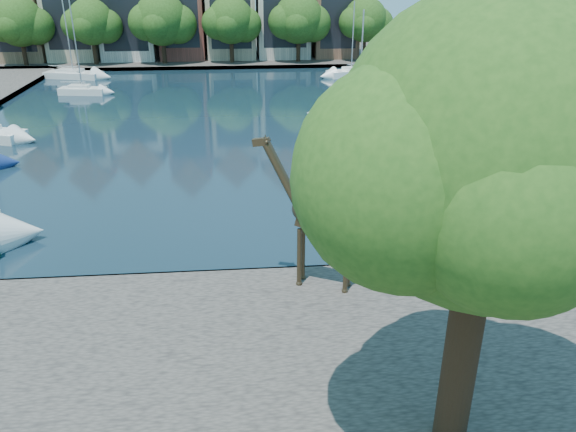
# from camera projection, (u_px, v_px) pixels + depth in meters

# --- Properties ---
(ground) EXTENTS (160.00, 160.00, 0.00)m
(ground) POSITION_uv_depth(u_px,v_px,m) (178.00, 282.00, 21.70)
(ground) COLOR #38332B
(ground) RESTS_ON ground
(water_basin) EXTENTS (38.00, 50.00, 0.08)m
(water_basin) POSITION_uv_depth(u_px,v_px,m) (206.00, 123.00, 43.50)
(water_basin) COLOR black
(water_basin) RESTS_ON ground
(near_quay) EXTENTS (50.00, 14.00, 0.50)m
(near_quay) POSITION_uv_depth(u_px,v_px,m) (153.00, 407.00, 15.23)
(near_quay) COLOR #544F49
(near_quay) RESTS_ON ground
(far_quay) EXTENTS (60.00, 16.00, 0.50)m
(far_quay) POSITION_uv_depth(u_px,v_px,m) (217.00, 58.00, 72.50)
(far_quay) COLOR #544F49
(far_quay) RESTS_ON ground
(right_quay) EXTENTS (14.00, 52.00, 0.50)m
(right_quay) POSITION_uv_depth(u_px,v_px,m) (516.00, 113.00, 45.41)
(right_quay) COLOR #544F49
(right_quay) RESTS_ON ground
(plane_tree) EXTENTS (8.32, 6.40, 10.62)m
(plane_tree) POSITION_uv_depth(u_px,v_px,m) (497.00, 164.00, 10.98)
(plane_tree) COLOR #332114
(plane_tree) RESTS_ON near_quay
(townhouse_west_end) EXTENTS (5.44, 9.18, 14.93)m
(townhouse_west_end) POSITION_uv_depth(u_px,v_px,m) (23.00, 0.00, 67.74)
(townhouse_west_end) COLOR #846548
(townhouse_west_end) RESTS_ON far_quay
(townhouse_west_inner) EXTENTS (6.43, 9.18, 15.15)m
(townhouse_west_inner) POSITION_uv_depth(u_px,v_px,m) (128.00, 0.00, 68.74)
(townhouse_west_inner) COLOR silver
(townhouse_west_inner) RESTS_ON far_quay
(townhouse_east_end) EXTENTS (5.44, 9.18, 14.43)m
(townhouse_east_end) POSITION_uv_depth(u_px,v_px,m) (333.00, 1.00, 70.88)
(townhouse_east_end) COLOR brown
(townhouse_east_end) RESTS_ON far_quay
(far_tree_far_west) EXTENTS (7.28, 5.60, 7.68)m
(far_tree_far_west) POSITION_uv_depth(u_px,v_px,m) (20.00, 23.00, 63.72)
(far_tree_far_west) COLOR #332114
(far_tree_far_west) RESTS_ON far_quay
(far_tree_west) EXTENTS (6.76, 5.20, 7.36)m
(far_tree_west) POSITION_uv_depth(u_px,v_px,m) (92.00, 24.00, 64.41)
(far_tree_west) COLOR #332114
(far_tree_west) RESTS_ON far_quay
(far_tree_mid_west) EXTENTS (7.80, 6.00, 8.00)m
(far_tree_mid_west) POSITION_uv_depth(u_px,v_px,m) (162.00, 21.00, 64.96)
(far_tree_mid_west) COLOR #332114
(far_tree_mid_west) RESTS_ON far_quay
(far_tree_mid_east) EXTENTS (7.02, 5.40, 7.52)m
(far_tree_mid_east) POSITION_uv_depth(u_px,v_px,m) (232.00, 22.00, 65.66)
(far_tree_mid_east) COLOR #332114
(far_tree_mid_east) RESTS_ON far_quay
(far_tree_east) EXTENTS (7.54, 5.80, 7.84)m
(far_tree_east) POSITION_uv_depth(u_px,v_px,m) (299.00, 20.00, 66.26)
(far_tree_east) COLOR #332114
(far_tree_east) RESTS_ON far_quay
(far_tree_far_east) EXTENTS (6.76, 5.20, 7.36)m
(far_tree_far_east) POSITION_uv_depth(u_px,v_px,m) (366.00, 21.00, 66.97)
(far_tree_far_east) COLOR #332114
(far_tree_far_east) RESTS_ON far_quay
(giraffe_statue) EXTENTS (3.64, 1.79, 5.40)m
(giraffe_statue) POSITION_uv_depth(u_px,v_px,m) (318.00, 218.00, 19.57)
(giraffe_statue) COLOR #3A2E1D
(giraffe_statue) RESTS_ON near_quay
(sailboat_left_d) EXTENTS (4.40, 2.04, 8.76)m
(sailboat_left_d) POSITION_uv_depth(u_px,v_px,m) (82.00, 89.00, 52.65)
(sailboat_left_d) COLOR silver
(sailboat_left_d) RESTS_ON water_basin
(sailboat_left_e) EXTENTS (6.39, 3.69, 8.32)m
(sailboat_left_e) POSITION_uv_depth(u_px,v_px,m) (73.00, 73.00, 60.25)
(sailboat_left_e) COLOR silver
(sailboat_left_e) RESTS_ON water_basin
(sailboat_right_a) EXTENTS (5.80, 4.02, 10.09)m
(sailboat_right_a) POSITION_uv_depth(u_px,v_px,m) (412.00, 176.00, 30.95)
(sailboat_right_a) COLOR white
(sailboat_right_a) RESTS_ON water_basin
(sailboat_right_b) EXTENTS (6.72, 4.42, 12.56)m
(sailboat_right_b) POSITION_uv_depth(u_px,v_px,m) (419.00, 132.00, 38.84)
(sailboat_right_b) COLOR navy
(sailboat_right_b) RESTS_ON water_basin
(sailboat_right_c) EXTENTS (6.18, 3.80, 8.17)m
(sailboat_right_c) POSITION_uv_depth(u_px,v_px,m) (359.00, 113.00, 44.22)
(sailboat_right_c) COLOR silver
(sailboat_right_c) RESTS_ON water_basin
(sailboat_right_d) EXTENTS (5.73, 3.71, 7.71)m
(sailboat_right_d) POSITION_uv_depth(u_px,v_px,m) (351.00, 71.00, 61.29)
(sailboat_right_d) COLOR white
(sailboat_right_d) RESTS_ON water_basin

